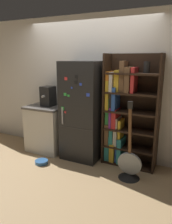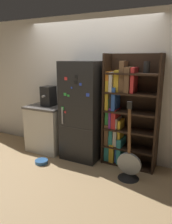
% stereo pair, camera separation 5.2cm
% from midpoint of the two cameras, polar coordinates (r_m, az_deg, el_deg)
% --- Properties ---
extents(ground_plane, '(16.00, 16.00, 0.00)m').
position_cam_midpoint_polar(ground_plane, '(4.14, -1.67, -12.41)').
color(ground_plane, tan).
extents(wall_back, '(8.00, 0.05, 2.60)m').
position_cam_midpoint_polar(wall_back, '(4.16, 1.38, 6.54)').
color(wall_back, white).
rests_on(wall_back, ground_plane).
extents(refrigerator, '(0.69, 0.59, 1.79)m').
position_cam_midpoint_polar(refrigerator, '(3.97, -0.58, 0.19)').
color(refrigerator, black).
rests_on(refrigerator, ground_plane).
extents(bookshelf, '(0.91, 0.37, 1.91)m').
position_cam_midpoint_polar(bookshelf, '(3.81, 10.31, -0.55)').
color(bookshelf, black).
rests_on(bookshelf, ground_plane).
extents(kitchen_counter, '(0.74, 0.61, 0.92)m').
position_cam_midpoint_polar(kitchen_counter, '(4.49, -9.73, -4.10)').
color(kitchen_counter, silver).
rests_on(kitchen_counter, ground_plane).
extents(espresso_machine, '(0.22, 0.31, 0.39)m').
position_cam_midpoint_polar(espresso_machine, '(4.34, -9.45, 4.13)').
color(espresso_machine, black).
rests_on(espresso_machine, kitchen_counter).
extents(guitar, '(0.37, 0.34, 1.25)m').
position_cam_midpoint_polar(guitar, '(3.57, 11.52, -14.16)').
color(guitar, black).
rests_on(guitar, ground_plane).
extents(pet_bowl, '(0.23, 0.23, 0.06)m').
position_cam_midpoint_polar(pet_bowl, '(4.09, -11.19, -12.54)').
color(pet_bowl, '#3366A5').
rests_on(pet_bowl, ground_plane).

